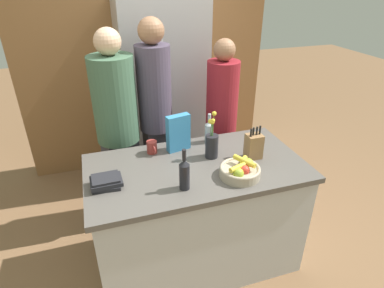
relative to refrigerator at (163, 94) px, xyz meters
name	(u,v)px	position (x,y,z in m)	size (l,w,h in m)	color
ground_plane	(196,256)	(-0.09, -1.38, -0.94)	(14.00, 14.00, 0.00)	brown
kitchen_island	(196,214)	(-0.09, -1.38, -0.50)	(1.53, 0.82, 0.89)	silver
back_wall_wood	(146,53)	(-0.09, 0.36, 0.36)	(2.73, 0.12, 2.60)	olive
refrigerator	(163,94)	(0.00, 0.00, 0.00)	(0.85, 0.62, 1.89)	#B7B7BC
fruit_bowl	(240,170)	(0.15, -1.60, -0.01)	(0.27, 0.27, 0.12)	tan
knife_block	(254,146)	(0.34, -1.40, 0.04)	(0.11, 0.10, 0.25)	olive
flower_vase	(212,144)	(0.06, -1.30, 0.05)	(0.09, 0.09, 0.36)	#232328
cereal_box	(178,133)	(-0.14, -1.12, 0.08)	(0.19, 0.10, 0.28)	teal
coffee_mug	(152,147)	(-0.35, -1.11, -0.01)	(0.08, 0.12, 0.10)	#99332D
book_stack	(106,182)	(-0.71, -1.44, -0.02)	(0.20, 0.16, 0.07)	#232328
bottle_oil	(184,174)	(-0.24, -1.61, 0.05)	(0.07, 0.07, 0.28)	black
bottle_vinegar	(209,131)	(0.12, -1.07, 0.04)	(0.07, 0.07, 0.24)	#B2BCC1
person_at_sink	(117,124)	(-0.55, -0.71, 0.04)	(0.35, 0.35, 1.74)	#383842
person_in_blue	(156,110)	(-0.21, -0.65, 0.09)	(0.29, 0.29, 1.79)	#383842
person_in_red_tee	(221,116)	(0.39, -0.68, -0.03)	(0.29, 0.29, 1.61)	#383842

